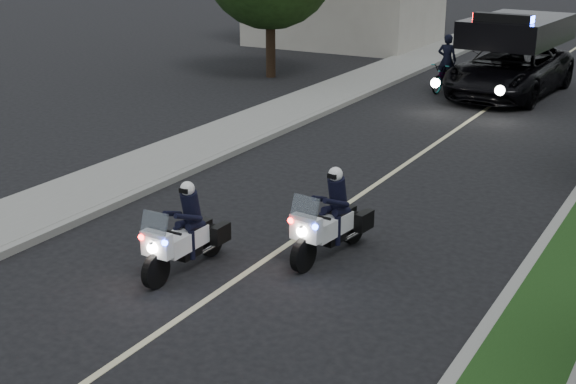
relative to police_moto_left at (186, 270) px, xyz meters
name	(u,v)px	position (x,y,z in m)	size (l,w,h in m)	color
ground	(193,309)	(0.95, -1.11, 0.00)	(120.00, 120.00, 0.00)	black
curb_left	(285,129)	(-3.15, 8.89, 0.07)	(0.20, 60.00, 0.15)	gray
sidewalk_left	(252,124)	(-4.25, 8.89, 0.08)	(2.00, 60.00, 0.16)	gray
lane_marking	(424,152)	(0.95, 8.89, 0.00)	(0.12, 50.00, 0.01)	#BFB78C
police_moto_left	(186,270)	(0.00, 0.00, 0.00)	(0.64, 1.83, 1.55)	white
police_moto_right	(330,256)	(1.85, 1.74, 0.00)	(0.66, 1.90, 1.61)	silver
police_suv	(508,95)	(0.97, 16.96, 0.00)	(2.88, 6.23, 3.03)	black
bicycle	(445,91)	(-1.09, 16.50, 0.00)	(0.66, 1.91, 1.00)	black
cyclist	(445,91)	(-1.09, 16.50, 0.00)	(0.64, 0.43, 1.78)	black
tree_left_near	(271,77)	(-7.74, 15.82, 0.00)	(4.96, 4.96, 8.27)	#214416
tree_left_far	(354,42)	(-8.90, 25.79, 0.00)	(6.61, 6.61, 11.02)	black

